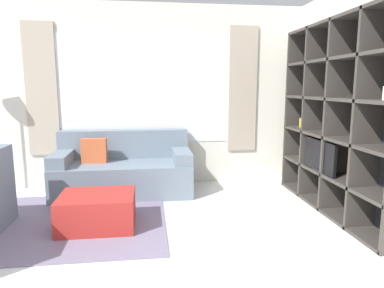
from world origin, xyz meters
TOP-DOWN VIEW (x-y plane):
  - wall_back at (0.00, 3.20)m, footprint 5.99×0.11m
  - wall_right at (2.43, 1.58)m, footprint 0.07×4.37m
  - area_rug at (-0.92, 1.70)m, footprint 2.22×1.90m
  - shelving_unit at (2.25, 1.69)m, footprint 0.35×2.28m
  - couch_main at (-0.34, 2.74)m, footprint 1.87×0.85m
  - ottoman at (-0.53, 1.53)m, footprint 0.78×0.62m

SIDE VIEW (x-z plane):
  - area_rug at x=-0.92m, z-range 0.00..0.01m
  - ottoman at x=-0.53m, z-range 0.00..0.37m
  - couch_main at x=-0.34m, z-range -0.12..0.75m
  - shelving_unit at x=2.25m, z-range -0.01..2.24m
  - wall_right at x=2.43m, z-range 0.00..2.70m
  - wall_back at x=0.00m, z-range 0.01..2.71m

